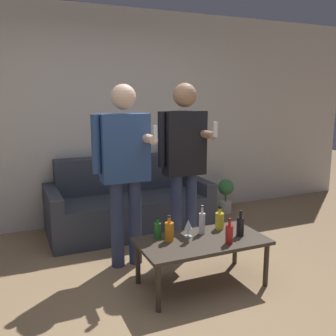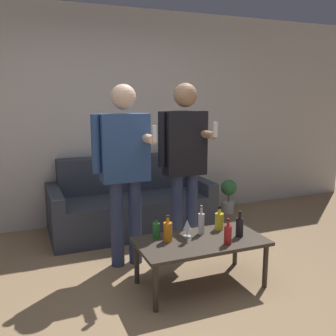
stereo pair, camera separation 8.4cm
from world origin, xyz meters
name	(u,v)px [view 1 (the left image)]	position (x,y,z in m)	size (l,w,h in m)	color
ground_plane	(168,304)	(0.00, 0.00, 0.00)	(16.00, 16.00, 0.00)	#997A56
wall_back	(98,118)	(0.00, 2.22, 1.35)	(8.00, 0.06, 2.70)	silver
couch	(128,205)	(0.23, 1.77, 0.31)	(1.92, 0.89, 0.87)	#383D47
coffee_table	(202,244)	(0.40, 0.17, 0.37)	(1.10, 0.58, 0.42)	#3D3328
bottle_orange	(202,223)	(0.46, 0.30, 0.52)	(0.06, 0.06, 0.26)	silver
bottle_green	(229,234)	(0.56, 0.01, 0.50)	(0.06, 0.06, 0.22)	#B21E1E
bottle_dark	(240,226)	(0.75, 0.12, 0.51)	(0.07, 0.07, 0.23)	black
bottle_yellow	(220,220)	(0.67, 0.34, 0.50)	(0.08, 0.08, 0.21)	yellow
bottle_red	(169,231)	(0.12, 0.25, 0.51)	(0.08, 0.08, 0.22)	orange
bottle_clear	(158,230)	(0.06, 0.35, 0.49)	(0.06, 0.06, 0.19)	#23752D
wine_glass_near	(188,225)	(0.32, 0.29, 0.52)	(0.07, 0.07, 0.15)	silver
person_standing_left	(124,162)	(-0.09, 0.82, 1.02)	(0.53, 0.45, 1.73)	navy
person_standing_right	(184,155)	(0.54, 0.83, 1.04)	(0.49, 0.44, 1.75)	navy
potted_plant	(226,193)	(1.69, 1.86, 0.28)	(0.22, 0.22, 0.48)	silver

